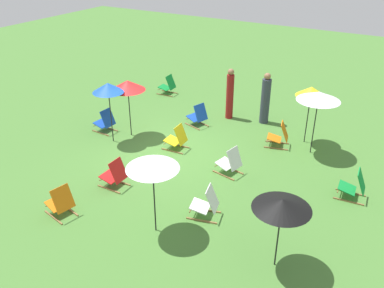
# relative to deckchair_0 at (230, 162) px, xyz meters

# --- Properties ---
(ground_plane) EXTENTS (40.00, 40.00, 0.00)m
(ground_plane) POSITION_rel_deckchair_0_xyz_m (-0.21, -2.56, -0.37)
(ground_plane) COLOR #477A33
(deckchair_0) EXTENTS (0.62, 0.84, 0.83)m
(deckchair_0) POSITION_rel_deckchair_0_xyz_m (0.00, 0.00, 0.00)
(deckchair_0) COLOR olive
(deckchair_0) RESTS_ON ground
(deckchair_1) EXTENTS (0.62, 0.84, 0.83)m
(deckchair_1) POSITION_rel_deckchair_0_xyz_m (3.79, -2.69, 0.00)
(deckchair_1) COLOR olive
(deckchair_1) RESTS_ON ground
(deckchair_2) EXTENTS (0.68, 0.87, 0.83)m
(deckchair_2) POSITION_rel_deckchair_0_xyz_m (-2.34, -2.38, 0.00)
(deckchair_2) COLOR olive
(deckchair_2) RESTS_ON ground
(deckchair_3) EXTENTS (0.51, 0.78, 0.83)m
(deckchair_3) POSITION_rel_deckchair_0_xyz_m (-0.32, -4.87, 0.00)
(deckchair_3) COLOR olive
(deckchair_3) RESTS_ON ground
(deckchair_4) EXTENTS (0.53, 0.79, 0.83)m
(deckchair_4) POSITION_rel_deckchair_0_xyz_m (-4.43, -5.01, 0.00)
(deckchair_4) COLOR olive
(deckchair_4) RESTS_ON ground
(deckchair_5) EXTENTS (0.65, 0.86, 0.83)m
(deckchair_5) POSITION_rel_deckchair_0_xyz_m (-2.31, 0.63, 0.00)
(deckchair_5) COLOR olive
(deckchair_5) RESTS_ON ground
(deckchair_6) EXTENTS (0.49, 0.77, 0.83)m
(deckchair_6) POSITION_rel_deckchair_0_xyz_m (2.16, -2.38, 0.00)
(deckchair_6) COLOR olive
(deckchair_6) RESTS_ON ground
(deckchair_7) EXTENTS (0.65, 0.85, 0.83)m
(deckchair_7) POSITION_rel_deckchair_0_xyz_m (2.06, 0.36, 0.00)
(deckchair_7) COLOR olive
(deckchair_7) RESTS_ON ground
(deckchair_8) EXTENTS (0.52, 0.79, 0.83)m
(deckchair_8) POSITION_rel_deckchair_0_xyz_m (-0.48, -2.08, 0.00)
(deckchair_8) COLOR olive
(deckchair_8) RESTS_ON ground
(deckchair_9) EXTENTS (0.54, 0.80, 0.83)m
(deckchair_9) POSITION_rel_deckchair_0_xyz_m (-0.52, 3.26, 0.00)
(deckchair_9) COLOR olive
(deckchair_9) RESTS_ON ground
(umbrella_0) EXTENTS (1.13, 1.13, 1.93)m
(umbrella_0) POSITION_rel_deckchair_0_xyz_m (-0.56, -3.96, 1.40)
(umbrella_0) COLOR black
(umbrella_0) RESTS_ON ground
(umbrella_1) EXTENTS (0.95, 0.95, 1.90)m
(umbrella_1) POSITION_rel_deckchair_0_xyz_m (-3.03, 1.25, 1.38)
(umbrella_1) COLOR black
(umbrella_1) RESTS_ON ground
(umbrella_2) EXTENTS (1.17, 1.17, 1.94)m
(umbrella_2) POSITION_rel_deckchair_0_xyz_m (3.10, -0.40, 1.43)
(umbrella_2) COLOR black
(umbrella_2) RESTS_ON ground
(umbrella_3) EXTENTS (1.29, 1.29, 2.01)m
(umbrella_3) POSITION_rel_deckchair_0_xyz_m (-2.42, 1.63, 1.50)
(umbrella_3) COLOR black
(umbrella_3) RESTS_ON ground
(umbrella_4) EXTENTS (0.98, 0.98, 2.01)m
(umbrella_4) POSITION_rel_deckchair_0_xyz_m (0.11, -4.19, 1.48)
(umbrella_4) COLOR black
(umbrella_4) RESTS_ON ground
(umbrella_5) EXTENTS (1.16, 1.16, 1.65)m
(umbrella_5) POSITION_rel_deckchair_0_xyz_m (2.75, 2.36, 1.17)
(umbrella_5) COLOR black
(umbrella_5) RESTS_ON ground
(person_0) EXTENTS (0.35, 0.35, 1.87)m
(person_0) POSITION_rel_deckchair_0_xyz_m (-3.53, -1.73, 0.54)
(person_0) COLOR maroon
(person_0) RESTS_ON ground
(person_1) EXTENTS (0.34, 0.34, 1.84)m
(person_1) POSITION_rel_deckchair_0_xyz_m (-3.80, -0.47, 0.51)
(person_1) COLOR #333847
(person_1) RESTS_ON ground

